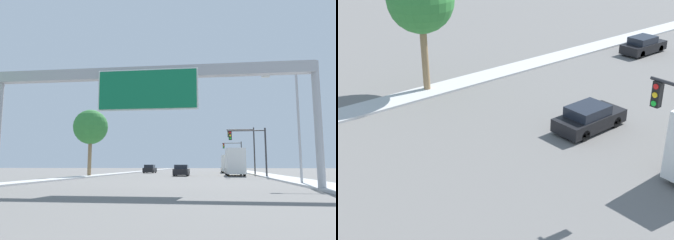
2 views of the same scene
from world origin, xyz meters
TOP-DOWN VIEW (x-y plane):
  - median_strip_left at (-10.75, 60.00)m, footprint 2.00×120.00m
  - car_far_right at (-7.00, 56.74)m, footprint 1.84×4.32m
  - car_far_center at (0.00, 41.63)m, footprint 1.90×4.33m
  - palm_tree_background at (-11.13, 37.80)m, footprint 4.34×4.34m

SIDE VIEW (x-z plane):
  - median_strip_left at x=-10.75m, z-range 0.00..0.15m
  - car_far_center at x=0.00m, z-range -0.04..1.42m
  - car_far_right at x=-7.00m, z-range -0.04..1.44m
  - palm_tree_background at x=-11.13m, z-range 1.96..10.31m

